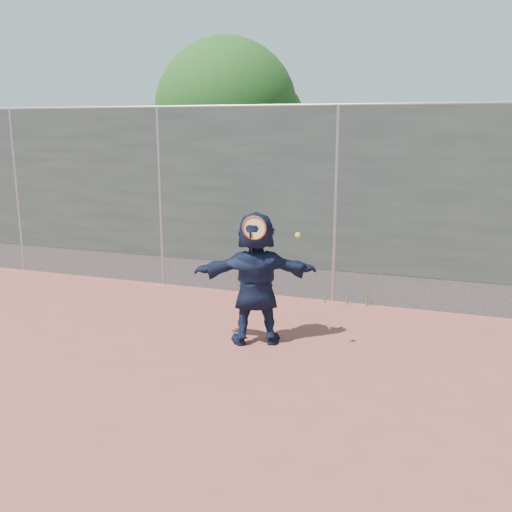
% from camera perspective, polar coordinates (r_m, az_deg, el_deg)
% --- Properties ---
extents(ground, '(80.00, 80.00, 0.00)m').
position_cam_1_polar(ground, '(5.97, 0.58, -13.98)').
color(ground, '#9E4C42').
rests_on(ground, ground).
extents(player, '(1.64, 1.04, 1.69)m').
position_cam_1_polar(player, '(7.12, -0.00, -2.21)').
color(player, '#131C36').
rests_on(player, ground).
extents(fence, '(20.00, 0.06, 3.03)m').
position_cam_1_polar(fence, '(8.79, 7.98, 5.47)').
color(fence, '#38423D').
rests_on(fence, ground).
extents(swing_action, '(0.73, 0.17, 0.51)m').
position_cam_1_polar(swing_action, '(6.75, 0.25, 2.61)').
color(swing_action, '#C13E12').
rests_on(swing_action, ground).
extents(tree_left, '(3.15, 3.00, 4.53)m').
position_cam_1_polar(tree_left, '(12.46, -2.20, 13.99)').
color(tree_left, '#382314').
rests_on(tree_left, ground).
extents(weed_clump, '(0.68, 0.07, 0.30)m').
position_cam_1_polar(weed_clump, '(8.92, 9.40, -3.99)').
color(weed_clump, '#387226').
rests_on(weed_clump, ground).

